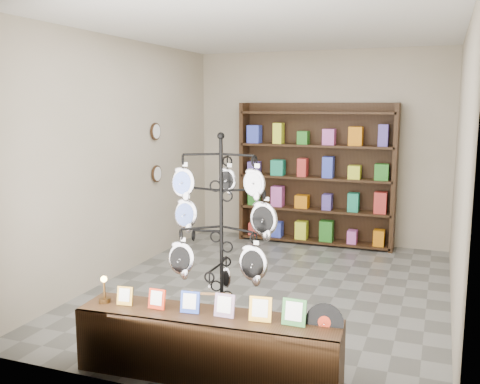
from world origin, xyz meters
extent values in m
plane|color=slate|center=(0.00, 0.00, 0.00)|extent=(5.00, 5.00, 0.00)
plane|color=#B6A893|center=(0.00, 2.50, 1.50)|extent=(4.00, 0.00, 4.00)
plane|color=#B6A893|center=(0.00, -2.50, 1.50)|extent=(4.00, 0.00, 4.00)
plane|color=#B6A893|center=(-2.00, 0.00, 1.50)|extent=(0.00, 5.00, 5.00)
plane|color=#B6A893|center=(2.00, 0.00, 1.50)|extent=(0.00, 5.00, 5.00)
plane|color=white|center=(0.00, 0.00, 3.00)|extent=(5.00, 5.00, 0.00)
cylinder|color=black|center=(0.05, -1.64, 0.01)|extent=(0.46, 0.46, 0.03)
cylinder|color=black|center=(0.05, -1.64, 0.95)|extent=(0.04, 0.04, 1.90)
sphere|color=black|center=(0.05, -1.64, 1.91)|extent=(0.06, 0.06, 0.06)
ellipsoid|color=silver|center=(0.02, -1.44, 0.60)|extent=(0.10, 0.05, 0.20)
cube|color=#A77545|center=(0.06, -1.91, 0.60)|extent=(0.35, 0.11, 0.04)
cube|color=black|center=(0.14, -2.15, 0.26)|extent=(2.16, 0.58, 0.52)
cube|color=gold|center=(-0.59, -2.20, 0.60)|extent=(0.14, 0.06, 0.16)
cube|color=red|center=(-0.30, -2.18, 0.61)|extent=(0.15, 0.06, 0.17)
cube|color=#263FA5|center=(0.00, -2.16, 0.61)|extent=(0.16, 0.06, 0.17)
cube|color=#E54C33|center=(0.29, -2.14, 0.62)|extent=(0.17, 0.07, 0.18)
cube|color=gold|center=(0.58, -2.12, 0.62)|extent=(0.18, 0.07, 0.19)
cube|color=#337233|center=(0.84, -2.10, 0.63)|extent=(0.19, 0.07, 0.20)
cylinder|color=black|center=(1.06, -2.04, 0.55)|extent=(0.30, 0.09, 0.29)
cylinder|color=red|center=(1.06, -2.04, 0.55)|extent=(0.10, 0.03, 0.10)
cylinder|color=#442C13|center=(-0.78, -2.21, 0.54)|extent=(0.10, 0.10, 0.04)
cylinder|color=#442C13|center=(-0.78, -2.21, 0.63)|extent=(0.02, 0.02, 0.14)
sphere|color=#FFBF59|center=(-0.78, -2.21, 0.73)|extent=(0.05, 0.05, 0.05)
cube|color=black|center=(0.00, 2.44, 1.10)|extent=(2.40, 0.04, 2.20)
cube|color=black|center=(-1.18, 2.28, 1.10)|extent=(0.06, 0.36, 2.20)
cube|color=black|center=(1.18, 2.28, 1.10)|extent=(0.06, 0.36, 2.20)
cube|color=black|center=(0.00, 2.28, 0.05)|extent=(2.36, 0.36, 0.04)
cube|color=black|center=(0.00, 2.28, 0.55)|extent=(2.36, 0.36, 0.03)
cube|color=black|center=(0.00, 2.28, 1.05)|extent=(2.36, 0.36, 0.04)
cube|color=black|center=(0.00, 2.28, 1.55)|extent=(2.36, 0.36, 0.04)
cube|color=black|center=(0.00, 2.28, 2.05)|extent=(2.36, 0.36, 0.04)
cylinder|color=black|center=(-1.97, 0.80, 1.80)|extent=(0.03, 0.24, 0.24)
cylinder|color=black|center=(-1.97, 0.80, 1.20)|extent=(0.03, 0.24, 0.24)
camera|label=1|loc=(1.82, -5.83, 2.18)|focal=40.00mm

